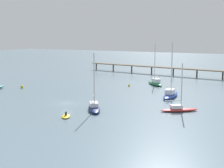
% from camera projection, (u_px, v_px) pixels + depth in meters
% --- Properties ---
extents(ground_plane, '(400.00, 400.00, 0.00)m').
position_uv_depth(ground_plane, '(66.00, 103.00, 67.87)').
color(ground_plane, slate).
extents(pier, '(62.57, 9.82, 6.32)m').
position_uv_depth(pier, '(202.00, 67.00, 107.82)').
color(pier, brown).
rests_on(pier, ground_plane).
extents(sailboat_red, '(6.97, 6.07, 9.10)m').
position_uv_depth(sailboat_red, '(179.00, 108.00, 60.77)').
color(sailboat_red, red).
rests_on(sailboat_red, ground_plane).
extents(sailboat_blue, '(3.69, 9.92, 12.65)m').
position_uv_depth(sailboat_blue, '(170.00, 94.00, 74.23)').
color(sailboat_blue, '#2D4CB7').
rests_on(sailboat_blue, ground_plane).
extents(sailboat_navy, '(6.22, 7.25, 10.96)m').
position_uv_depth(sailboat_navy, '(94.00, 107.00, 61.48)').
color(sailboat_navy, navy).
rests_on(sailboat_navy, ground_plane).
extents(sailboat_green, '(7.68, 7.75, 11.82)m').
position_uv_depth(sailboat_green, '(155.00, 82.00, 92.65)').
color(sailboat_green, '#287F4C').
rests_on(sailboat_green, ground_plane).
extents(dinghy_yellow, '(2.80, 3.41, 1.14)m').
position_uv_depth(dinghy_yellow, '(66.00, 116.00, 56.49)').
color(dinghy_yellow, yellow).
rests_on(dinghy_yellow, ground_plane).
extents(mooring_buoy_far, '(0.80, 0.80, 0.80)m').
position_uv_depth(mooring_buoy_far, '(22.00, 87.00, 87.32)').
color(mooring_buoy_far, yellow).
rests_on(mooring_buoy_far, ground_plane).
extents(mooring_buoy_near, '(0.64, 0.64, 0.64)m').
position_uv_depth(mooring_buoy_near, '(129.00, 85.00, 90.27)').
color(mooring_buoy_near, yellow).
rests_on(mooring_buoy_near, ground_plane).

